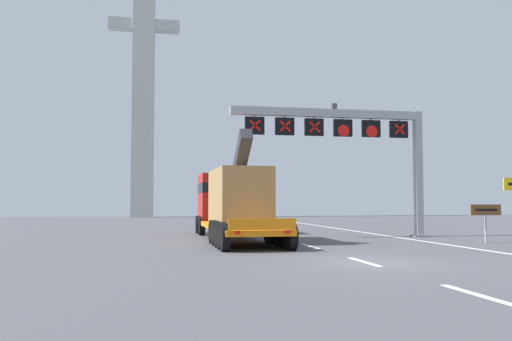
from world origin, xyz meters
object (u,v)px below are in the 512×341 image
at_px(overhead_lane_gantry, 351,134).
at_px(tourist_info_sign_brown, 486,213).
at_px(bridge_pylon_distant, 144,59).
at_px(heavy_haul_truck_orange, 231,201).

xyz_separation_m(overhead_lane_gantry, tourist_info_sign_brown, (4.93, -4.79, -4.34)).
xyz_separation_m(overhead_lane_gantry, bridge_pylon_distant, (-12.43, 41.11, 14.61)).
distance_m(overhead_lane_gantry, tourist_info_sign_brown, 8.12).
height_order(heavy_haul_truck_orange, bridge_pylon_distant, bridge_pylon_distant).
height_order(overhead_lane_gantry, tourist_info_sign_brown, overhead_lane_gantry).
relative_size(heavy_haul_truck_orange, tourist_info_sign_brown, 7.69).
relative_size(heavy_haul_truck_orange, bridge_pylon_distant, 0.35).
bearing_deg(overhead_lane_gantry, bridge_pylon_distant, 106.82).
relative_size(overhead_lane_gantry, bridge_pylon_distant, 0.28).
xyz_separation_m(heavy_haul_truck_orange, tourist_info_sign_brown, (11.61, -5.18, -0.59)).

